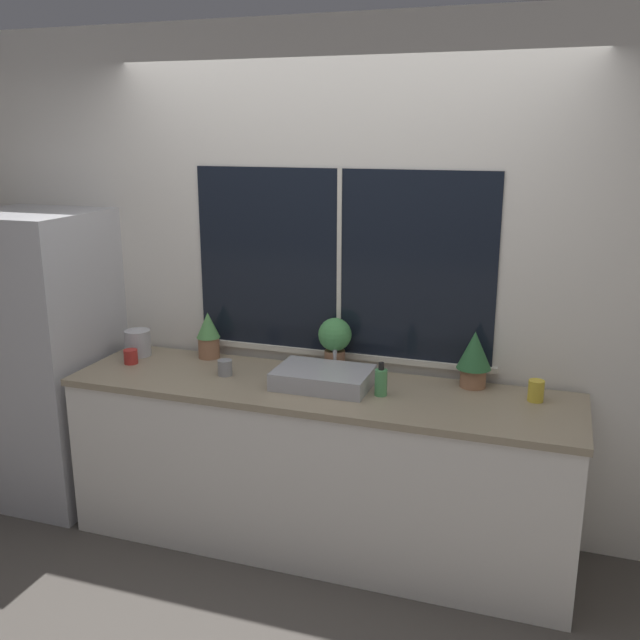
# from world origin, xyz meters

# --- Properties ---
(ground_plane) EXTENTS (14.00, 14.00, 0.00)m
(ground_plane) POSITION_xyz_m (0.00, 0.00, 0.00)
(ground_plane) COLOR #4C4742
(wall_back) EXTENTS (8.00, 0.09, 2.70)m
(wall_back) POSITION_xyz_m (0.00, 0.72, 1.35)
(wall_back) COLOR silver
(wall_back) RESTS_ON ground_plane
(wall_left) EXTENTS (0.06, 7.00, 2.70)m
(wall_left) POSITION_xyz_m (-2.35, 1.50, 1.35)
(wall_left) COLOR silver
(wall_left) RESTS_ON ground_plane
(counter) EXTENTS (2.60, 0.67, 0.89)m
(counter) POSITION_xyz_m (0.00, 0.32, 0.44)
(counter) COLOR white
(counter) RESTS_ON ground_plane
(refrigerator) EXTENTS (0.72, 0.73, 1.70)m
(refrigerator) POSITION_xyz_m (-1.71, 0.35, 0.85)
(refrigerator) COLOR #B7B7BC
(refrigerator) RESTS_ON ground_plane
(sink) EXTENTS (0.48, 0.38, 0.27)m
(sink) POSITION_xyz_m (0.02, 0.34, 0.93)
(sink) COLOR #ADADB2
(sink) RESTS_ON counter
(potted_plant_left) EXTENTS (0.13, 0.13, 0.26)m
(potted_plant_left) POSITION_xyz_m (-0.74, 0.58, 1.02)
(potted_plant_left) COLOR #9E6B4C
(potted_plant_left) RESTS_ON counter
(potted_plant_center) EXTENTS (0.18, 0.18, 0.29)m
(potted_plant_center) POSITION_xyz_m (0.01, 0.58, 1.06)
(potted_plant_center) COLOR #9E6B4C
(potted_plant_center) RESTS_ON counter
(potted_plant_right) EXTENTS (0.17, 0.17, 0.29)m
(potted_plant_right) POSITION_xyz_m (0.74, 0.58, 1.05)
(potted_plant_right) COLOR #9E6B4C
(potted_plant_right) RESTS_ON counter
(soap_bottle) EXTENTS (0.06, 0.06, 0.17)m
(soap_bottle) POSITION_xyz_m (0.33, 0.31, 0.96)
(soap_bottle) COLOR #519E5B
(soap_bottle) RESTS_ON counter
(mug_yellow) EXTENTS (0.08, 0.08, 0.10)m
(mug_yellow) POSITION_xyz_m (1.05, 0.47, 0.94)
(mug_yellow) COLOR gold
(mug_yellow) RESTS_ON counter
(mug_grey) EXTENTS (0.08, 0.08, 0.08)m
(mug_grey) POSITION_xyz_m (-0.52, 0.33, 0.93)
(mug_grey) COLOR gray
(mug_grey) RESTS_ON counter
(mug_red) EXTENTS (0.08, 0.08, 0.08)m
(mug_red) POSITION_xyz_m (-1.10, 0.34, 0.93)
(mug_red) COLOR #B72D28
(mug_red) RESTS_ON counter
(kettle) EXTENTS (0.15, 0.15, 0.16)m
(kettle) POSITION_xyz_m (-1.15, 0.48, 0.97)
(kettle) COLOR #B2B2B7
(kettle) RESTS_ON counter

